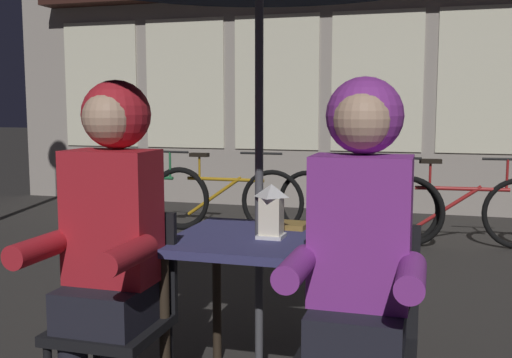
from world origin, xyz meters
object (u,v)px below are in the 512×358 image
(person_left_hooded, at_px, (109,224))
(person_right_hooded, at_px, (360,239))
(bicycle_third, at_px, (356,205))
(bicycle_nearest, at_px, (139,195))
(chair_right, at_px, (359,333))
(bicycle_fourth, at_px, (461,210))
(lantern, at_px, (271,210))
(cafe_table, at_px, (259,259))
(book, at_px, (286,225))
(chair_left, at_px, (119,308))
(bicycle_second, at_px, (225,198))

(person_left_hooded, height_order, person_right_hooded, same)
(bicycle_third, bearing_deg, bicycle_nearest, 178.67)
(person_left_hooded, bearing_deg, chair_right, 3.39)
(person_right_hooded, relative_size, bicycle_fourth, 0.83)
(person_right_hooded, bearing_deg, lantern, 136.23)
(bicycle_nearest, height_order, bicycle_third, same)
(person_left_hooded, distance_m, person_right_hooded, 0.96)
(cafe_table, relative_size, book, 3.70)
(chair_left, height_order, bicycle_nearest, chair_left)
(person_left_hooded, bearing_deg, cafe_table, 41.57)
(person_right_hooded, distance_m, bicycle_second, 4.32)
(chair_left, bearing_deg, lantern, 32.50)
(person_left_hooded, xyz_separation_m, bicycle_third, (0.49, 3.81, -0.50))
(bicycle_fourth, bearing_deg, cafe_table, -106.14)
(chair_left, height_order, book, chair_left)
(person_left_hooded, xyz_separation_m, bicycle_nearest, (-1.86, 3.86, -0.50))
(chair_right, xyz_separation_m, person_left_hooded, (-0.96, -0.06, 0.36))
(lantern, relative_size, bicycle_third, 0.14)
(chair_right, relative_size, bicycle_second, 0.52)
(chair_left, height_order, bicycle_second, chair_left)
(chair_left, distance_m, person_right_hooded, 1.03)
(chair_right, height_order, bicycle_second, chair_right)
(cafe_table, height_order, bicycle_nearest, bicycle_nearest)
(person_right_hooded, relative_size, bicycle_second, 0.83)
(person_left_hooded, relative_size, bicycle_nearest, 0.84)
(lantern, height_order, book, lantern)
(cafe_table, height_order, chair_left, chair_left)
(person_left_hooded, relative_size, bicycle_second, 0.83)
(person_right_hooded, height_order, book, person_right_hooded)
(person_right_hooded, bearing_deg, cafe_table, 138.43)
(chair_left, relative_size, bicycle_nearest, 0.52)
(person_right_hooded, xyz_separation_m, bicycle_third, (-0.47, 3.81, -0.50))
(lantern, distance_m, bicycle_nearest, 4.24)
(chair_right, height_order, person_right_hooded, person_right_hooded)
(bicycle_fourth, bearing_deg, bicycle_nearest, 178.86)
(bicycle_fourth, bearing_deg, bicycle_third, 179.34)
(cafe_table, distance_m, person_right_hooded, 0.67)
(person_left_hooded, bearing_deg, bicycle_third, 82.59)
(bicycle_nearest, distance_m, bicycle_third, 2.35)
(lantern, height_order, person_left_hooded, person_left_hooded)
(lantern, bearing_deg, chair_right, -39.43)
(chair_left, bearing_deg, person_right_hooded, -3.39)
(person_right_hooded, distance_m, bicycle_third, 3.87)
(cafe_table, xyz_separation_m, bicycle_nearest, (-2.34, 3.44, -0.29))
(person_right_hooded, xyz_separation_m, book, (-0.41, 0.64, -0.09))
(lantern, height_order, bicycle_third, lantern)
(chair_right, bearing_deg, chair_left, 180.00)
(lantern, relative_size, chair_right, 0.27)
(cafe_table, height_order, bicycle_fourth, bicycle_fourth)
(chair_left, distance_m, bicycle_nearest, 4.24)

